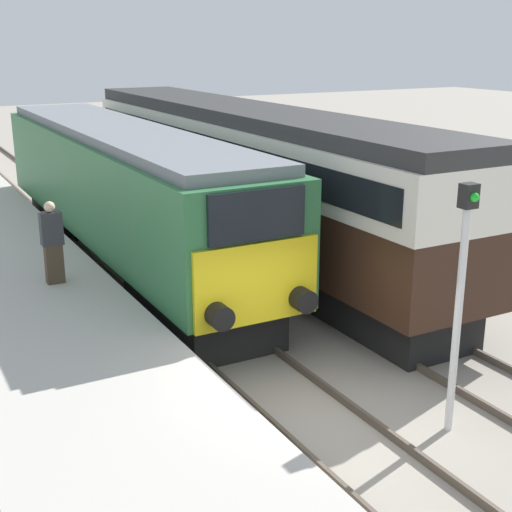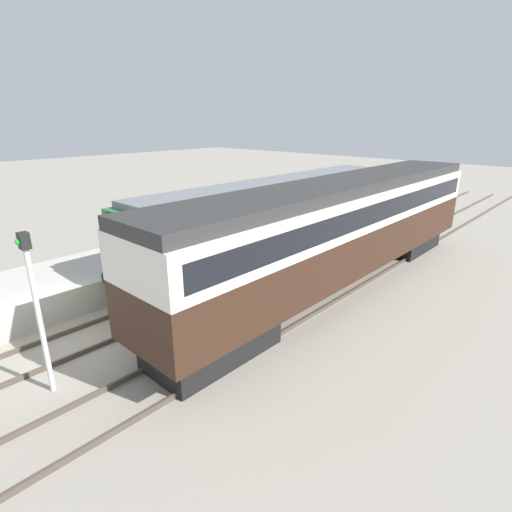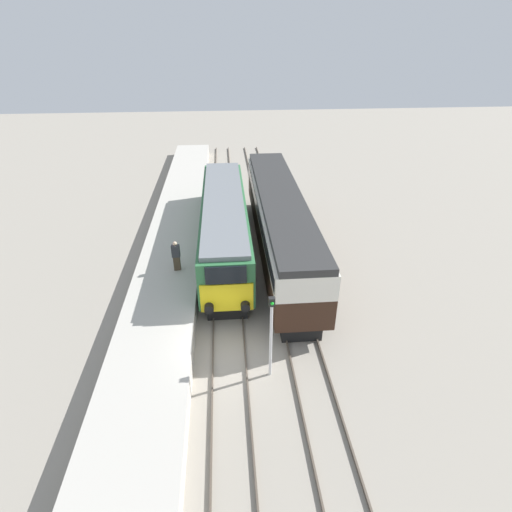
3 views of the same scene
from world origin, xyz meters
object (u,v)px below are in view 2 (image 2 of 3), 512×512
at_px(person_on_platform, 178,227).
at_px(signal_post, 36,302).
at_px(locomotive, 280,218).
at_px(passenger_carriage, 342,225).

bearing_deg(person_on_platform, signal_post, -58.41).
xyz_separation_m(person_on_platform, signal_post, (4.38, -7.13, 0.47)).
relative_size(person_on_platform, signal_post, 0.44).
bearing_deg(signal_post, person_on_platform, 121.59).
bearing_deg(signal_post, locomotive, 99.05).
xyz_separation_m(locomotive, passenger_carriage, (3.40, -0.55, 0.39)).
bearing_deg(person_on_platform, locomotive, 52.83).
xyz_separation_m(locomotive, signal_post, (1.70, -10.67, 0.24)).
bearing_deg(locomotive, signal_post, -80.95).
relative_size(locomotive, passenger_carriage, 0.88).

